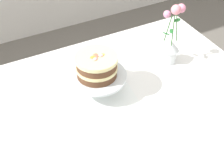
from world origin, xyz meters
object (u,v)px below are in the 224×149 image
(cake_stand, at_px, (97,78))
(layer_cake, at_px, (97,66))
(dining_table, at_px, (123,110))
(flower_vase, at_px, (171,41))

(cake_stand, xyz_separation_m, layer_cake, (0.00, -0.00, 0.07))
(layer_cake, bearing_deg, dining_table, -47.83)
(dining_table, height_order, cake_stand, cake_stand)
(dining_table, xyz_separation_m, flower_vase, (0.36, 0.13, 0.22))
(dining_table, bearing_deg, cake_stand, 132.18)
(dining_table, relative_size, flower_vase, 3.89)
(dining_table, xyz_separation_m, layer_cake, (-0.09, 0.10, 0.25))
(flower_vase, bearing_deg, layer_cake, -175.77)
(dining_table, distance_m, layer_cake, 0.28)
(flower_vase, bearing_deg, cake_stand, -175.77)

